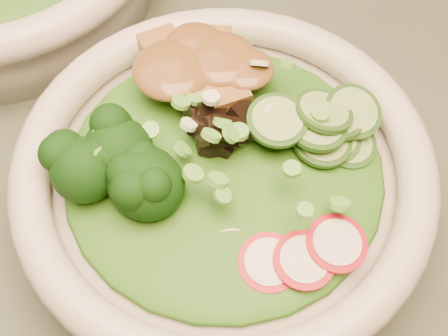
{
  "coord_description": "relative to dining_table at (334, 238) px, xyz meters",
  "views": [
    {
      "loc": [
        -0.12,
        -0.23,
        1.15
      ],
      "look_at": [
        -0.1,
        -0.02,
        0.81
      ],
      "focal_mm": 50.0,
      "sensor_mm": 36.0,
      "label": 1
    }
  ],
  "objects": [
    {
      "name": "dining_table",
      "position": [
        0.0,
        0.0,
        0.0
      ],
      "size": [
        1.2,
        0.8,
        0.75
      ],
      "color": "black",
      "rests_on": "ground"
    },
    {
      "name": "salad_bowl",
      "position": [
        -0.1,
        -0.02,
        0.15
      ],
      "size": [
        0.27,
        0.27,
        0.07
      ],
      "rotation": [
        0.0,
        0.0,
        0.04
      ],
      "color": "silver",
      "rests_on": "dining_table"
    },
    {
      "name": "lettuce_bed",
      "position": [
        -0.1,
        -0.02,
        0.17
      ],
      "size": [
        0.2,
        0.2,
        0.02
      ],
      "primitive_type": "ellipsoid",
      "color": "#1E6114",
      "rests_on": "salad_bowl"
    },
    {
      "name": "broccoli_florets",
      "position": [
        -0.16,
        -0.04,
        0.19
      ],
      "size": [
        0.08,
        0.07,
        0.04
      ],
      "primitive_type": null,
      "rotation": [
        0.0,
        0.0,
        0.04
      ],
      "color": "black",
      "rests_on": "salad_bowl"
    },
    {
      "name": "radish_slices",
      "position": [
        -0.08,
        -0.09,
        0.18
      ],
      "size": [
        0.11,
        0.04,
        0.02
      ],
      "primitive_type": null,
      "rotation": [
        0.0,
        0.0,
        0.04
      ],
      "color": "#A90D1E",
      "rests_on": "salad_bowl"
    },
    {
      "name": "cucumber_slices",
      "position": [
        -0.04,
        -0.01,
        0.19
      ],
      "size": [
        0.07,
        0.07,
        0.04
      ],
      "primitive_type": null,
      "rotation": [
        0.0,
        0.0,
        0.04
      ],
      "color": "#8CC86F",
      "rests_on": "salad_bowl"
    },
    {
      "name": "mushroom_heap",
      "position": [
        -0.1,
        -0.01,
        0.19
      ],
      "size": [
        0.07,
        0.07,
        0.04
      ],
      "primitive_type": null,
      "rotation": [
        0.0,
        0.0,
        0.04
      ],
      "color": "black",
      "rests_on": "salad_bowl"
    },
    {
      "name": "tofu_cubes",
      "position": [
        -0.12,
        0.04,
        0.19
      ],
      "size": [
        0.09,
        0.06,
        0.04
      ],
      "primitive_type": null,
      "rotation": [
        0.0,
        0.0,
        0.04
      ],
      "color": "#986232",
      "rests_on": "salad_bowl"
    },
    {
      "name": "peanut_sauce",
      "position": [
        -0.12,
        0.04,
        0.2
      ],
      "size": [
        0.07,
        0.06,
        0.02
      ],
      "primitive_type": "ellipsoid",
      "color": "brown",
      "rests_on": "tofu_cubes"
    },
    {
      "name": "scallion_garnish",
      "position": [
        -0.1,
        -0.02,
        0.2
      ],
      "size": [
        0.19,
        0.19,
        0.02
      ],
      "primitive_type": null,
      "color": "#65BD42",
      "rests_on": "salad_bowl"
    }
  ]
}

